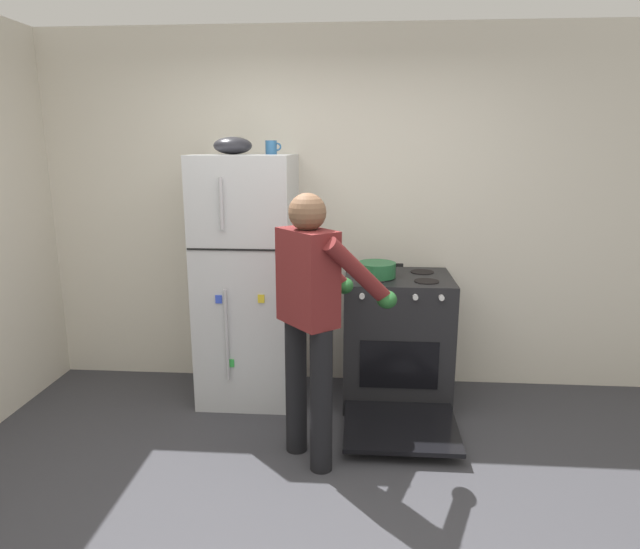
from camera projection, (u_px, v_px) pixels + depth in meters
ground at (296, 538)px, 2.66m from camera, size 8.00×8.00×0.00m
kitchen_wall_back at (324, 212)px, 4.24m from camera, size 6.00×0.10×2.70m
refrigerator at (248, 280)px, 4.02m from camera, size 0.68×0.72×1.79m
stove_range at (397, 341)px, 4.02m from camera, size 0.76×1.24×0.94m
person_cook at (313, 306)px, 3.13m from camera, size 0.70×0.72×1.60m
red_pot at (376, 270)px, 3.88m from camera, size 0.37×0.27×0.10m
coffee_mug at (272, 147)px, 3.84m from camera, size 0.11×0.08×0.10m
mixing_bowl at (233, 146)px, 3.80m from camera, size 0.27×0.27×0.12m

